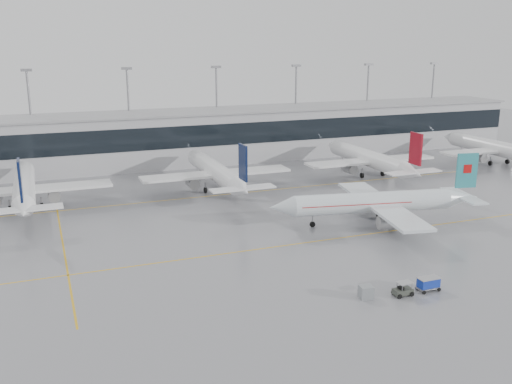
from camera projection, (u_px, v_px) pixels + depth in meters
name	position (u px, v px, depth m)	size (l,w,h in m)	color
ground	(286.00, 245.00, 82.09)	(320.00, 320.00, 0.00)	gray
taxi_line_main	(286.00, 245.00, 82.09)	(120.00, 0.25, 0.01)	gold
taxi_line_north	(222.00, 195.00, 109.14)	(120.00, 0.25, 0.01)	gold
taxi_line_cross	(62.00, 238.00, 85.16)	(0.25, 60.00, 0.01)	gold
terminal	(181.00, 138.00, 136.46)	(180.00, 15.00, 12.00)	#A8A7AC
terminal_glass	(189.00, 137.00, 129.27)	(180.00, 0.20, 5.00)	black
terminal_roof	(180.00, 112.00, 134.87)	(182.00, 16.00, 0.40)	gray
light_masts	(174.00, 105.00, 139.99)	(156.40, 1.00, 22.60)	gray
air_canada_jet	(380.00, 203.00, 91.26)	(35.25, 28.22, 10.98)	silver
parked_jet_b	(24.00, 188.00, 99.32)	(29.64, 36.96, 11.72)	white
parked_jet_c	(216.00, 172.00, 111.52)	(29.64, 36.96, 11.72)	white
parked_jet_d	(370.00, 159.00, 123.72)	(29.64, 36.96, 11.72)	white
parked_jet_e	(497.00, 148.00, 135.91)	(29.64, 36.96, 11.72)	white
baggage_tug	(403.00, 291.00, 65.77)	(3.39, 1.45, 1.64)	#343831
baggage_cart	(428.00, 283.00, 66.98)	(2.71, 1.55, 1.66)	gray
gse_unit	(366.00, 292.00, 65.08)	(1.49, 1.38, 1.49)	gray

